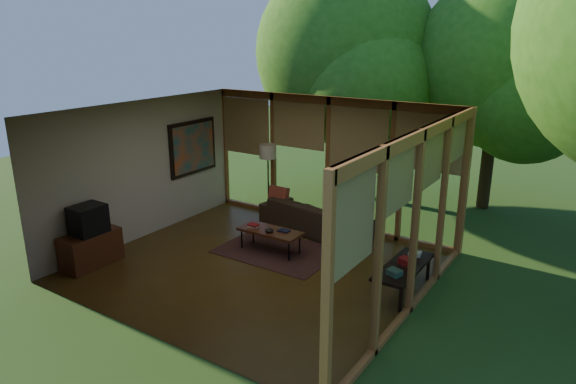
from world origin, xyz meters
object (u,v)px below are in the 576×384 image
Objects in this scene: sofa at (310,216)px; television at (88,219)px; media_cabinet at (91,249)px; floor_lamp at (268,156)px; side_console at (400,267)px; coffee_table at (270,232)px.

television is at bearing 65.75° from sofa.
floor_lamp reaches higher than media_cabinet.
television is 5.28m from side_console.
side_console is at bearing 22.82° from television.
television is 3.18m from coffee_table.
floor_lamp reaches higher than television.
television is 0.39× the size of side_console.
media_cabinet is 0.71× the size of side_console.
sofa is 1.79× the size of coffee_table.
television is 3.89m from floor_lamp.
side_console is (3.67, -1.63, -1.00)m from floor_lamp.
side_console is (2.52, -1.48, 0.10)m from sofa.
floor_lamp is 2.09m from coffee_table.
floor_lamp is 1.18× the size of side_console.
side_console is at bearing -3.31° from coffee_table.
television is at bearing 0.00° from media_cabinet.
side_console is (4.85, 2.04, -0.44)m from television.
media_cabinet is 0.55m from television.
coffee_table is at bearing 96.40° from sofa.
television is (-2.33, -3.52, 0.54)m from sofa.
sofa is at bearing 56.28° from media_cabinet.
floor_lamp is at bearing 71.91° from media_cabinet.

